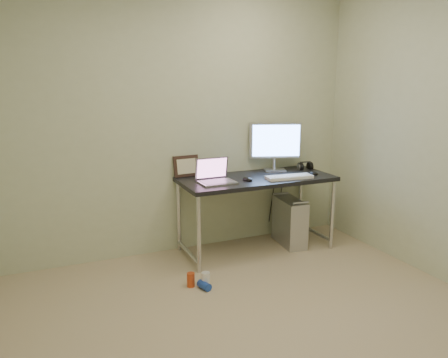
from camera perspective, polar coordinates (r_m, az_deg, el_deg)
The scene contains 17 objects.
floor at distance 3.13m, azimuth 6.30°, elevation -19.73°, with size 3.50×3.50×0.00m, color tan.
wall_back at distance 4.26m, azimuth -5.09°, elevation 6.99°, with size 3.50×0.02×2.50m, color beige.
desk at distance 4.30m, azimuth 4.25°, elevation -0.83°, with size 1.51×0.66×0.75m.
tower_computer at distance 4.60m, azimuth 8.56°, elevation -5.55°, with size 0.25×0.48×0.51m.
cable_a at distance 4.77m, azimuth 6.28°, elevation -2.82°, with size 0.01×0.01×0.70m, color black.
cable_b at distance 4.80m, azimuth 7.32°, elevation -2.99°, with size 0.01×0.01×0.72m, color black.
can_red at distance 3.73m, azimuth -4.36°, elevation -12.99°, with size 0.07×0.07×0.12m, color #C2421A.
can_white at distance 3.71m, azimuth -2.40°, elevation -13.01°, with size 0.07×0.07×0.13m, color white.
can_blue at distance 3.69m, azimuth -2.60°, elevation -13.72°, with size 0.07×0.07×0.12m, color #1E41AD.
laptop at distance 4.05m, azimuth -1.18°, elevation 0.30°, with size 0.33×0.27×0.22m.
monitor at distance 4.56m, azimuth 6.71°, elevation 4.73°, with size 0.52×0.23×0.50m.
keyboard at distance 4.26m, azimuth 8.53°, elevation 0.26°, with size 0.46×0.15×0.03m, color white.
mouse_right at distance 4.49m, azimuth 11.60°, elevation 0.87°, with size 0.08×0.12×0.04m, color black.
mouse_left at distance 4.13m, azimuth 3.08°, elevation 0.08°, with size 0.07×0.12×0.04m, color black.
headphones at distance 4.73m, azimuth 10.55°, elevation 1.61°, with size 0.16×0.10×0.10m.
picture_frame at distance 4.30m, azimuth -4.95°, elevation 1.70°, with size 0.26×0.03×0.21m, color black.
webcam at distance 4.36m, azimuth -2.35°, elevation 1.72°, with size 0.05×0.04×0.12m.
Camera 1 is at (-1.34, -2.27, 1.69)m, focal length 35.00 mm.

